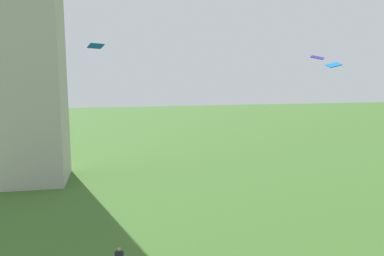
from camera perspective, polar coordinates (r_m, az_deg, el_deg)
name	(u,v)px	position (r m, az deg, el deg)	size (l,w,h in m)	color
kite_flying_0	(317,58)	(36.41, 18.24, 9.98)	(1.37, 1.25, 0.48)	#3A2CB8
kite_flying_1	(96,46)	(32.08, -14.19, 11.81)	(1.41, 1.22, 0.42)	blue
kite_flying_2	(334,65)	(30.45, 20.42, 8.84)	(1.09, 1.41, 0.47)	blue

